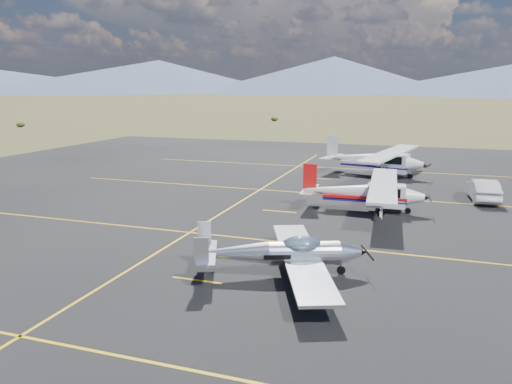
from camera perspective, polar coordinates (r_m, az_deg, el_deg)
The scene contains 6 objects.
ground at distance 21.06m, azimuth 4.89°, elevation -7.65°, with size 1600.00×1600.00×0.00m, color #383D1C.
apron at distance 27.61m, azimuth 8.41°, elevation -2.96°, with size 72.00×72.00×0.02m, color black.
aircraft_low_wing at distance 18.93m, azimuth 3.28°, elevation -7.01°, with size 6.39×8.54×1.89m.
aircraft_cessna at distance 29.18m, azimuth 12.31°, elevation 0.05°, with size 6.21×10.35×2.62m.
aircraft_plain at distance 41.05m, azimuth 13.46°, elevation 3.66°, with size 7.55×12.02×3.03m.
sedan at distance 34.32m, azimuth 24.50°, elevation 0.22°, with size 1.46×4.18×1.38m, color silver.
Camera 1 is at (4.69, -19.28, 7.07)m, focal length 35.00 mm.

